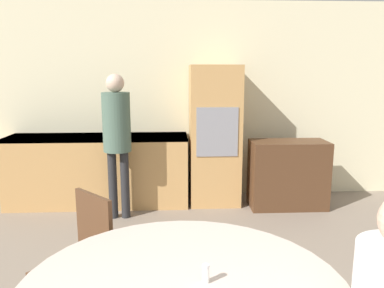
% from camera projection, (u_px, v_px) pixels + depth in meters
% --- Properties ---
extents(wall_back, '(6.31, 0.05, 2.60)m').
position_uv_depth(wall_back, '(188.00, 101.00, 5.05)').
color(wall_back, beige).
rests_on(wall_back, ground_plane).
extents(kitchen_counter, '(2.28, 0.60, 0.89)m').
position_uv_depth(kitchen_counter, '(99.00, 169.00, 4.81)').
color(kitchen_counter, tan).
rests_on(kitchen_counter, ground_plane).
extents(oven_unit, '(0.63, 0.59, 1.78)m').
position_uv_depth(oven_unit, '(215.00, 135.00, 4.81)').
color(oven_unit, tan).
rests_on(oven_unit, ground_plane).
extents(sideboard, '(0.95, 0.45, 0.85)m').
position_uv_depth(sideboard, '(288.00, 174.00, 4.70)').
color(sideboard, '#51331E').
rests_on(sideboard, ground_plane).
extents(chair_far_left, '(0.57, 0.57, 0.92)m').
position_uv_depth(chair_far_left, '(83.00, 257.00, 2.42)').
color(chair_far_left, '#51331E').
rests_on(chair_far_left, ground_plane).
extents(person_standing, '(0.32, 0.32, 1.67)m').
position_uv_depth(person_standing, '(117.00, 130.00, 4.23)').
color(person_standing, '#262628').
rests_on(person_standing, ground_plane).
extents(salt_shaker, '(0.03, 0.03, 0.09)m').
position_uv_depth(salt_shaker, '(206.00, 273.00, 1.65)').
color(salt_shaker, white).
rests_on(salt_shaker, dining_table).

